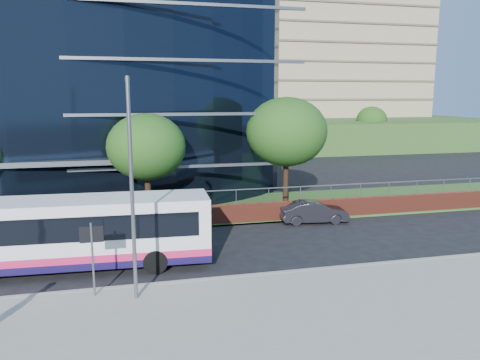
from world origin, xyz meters
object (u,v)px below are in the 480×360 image
object	(u,v)px
street_sign	(92,244)
tree_far_d	(287,132)
city_bus	(78,232)
streetlight_east	(132,183)
tree_far_c	(146,147)
tree_dist_f	(372,120)
tree_dist_e	(268,119)
parked_car	(314,212)

from	to	relation	value
street_sign	tree_far_d	xyz separation A→B (m)	(11.50, 11.59, 3.04)
city_bus	streetlight_east	bearing A→B (deg)	-57.28
tree_far_c	tree_dist_f	distance (m)	46.67
streetlight_east	city_bus	size ratio (longest dim) A/B	0.69
tree_far_c	tree_dist_e	xyz separation A→B (m)	(17.00, 31.00, 0.00)
street_sign	parked_car	size ratio (longest dim) A/B	0.70
tree_far_c	streetlight_east	bearing A→B (deg)	-95.11
tree_dist_f	streetlight_east	xyz separation A→B (m)	(-34.00, -44.17, 0.23)
tree_far_d	parked_car	bearing A→B (deg)	-80.54
tree_far_c	tree_far_d	distance (m)	9.08
city_bus	parked_car	bearing A→B (deg)	22.67
street_sign	tree_far_d	distance (m)	16.61
streetlight_east	tree_dist_f	bearing A→B (deg)	52.42
streetlight_east	city_bus	xyz separation A→B (m)	(-2.31, 3.99, -2.78)
street_sign	tree_far_d	world-z (taller)	tree_far_d
tree_far_d	tree_dist_f	world-z (taller)	tree_far_d
tree_dist_f	streetlight_east	distance (m)	55.74
tree_far_c	parked_car	bearing A→B (deg)	-14.62
tree_dist_e	city_bus	world-z (taller)	tree_dist_e
street_sign	parked_car	distance (m)	14.62
tree_far_d	city_bus	xyz separation A→B (m)	(-12.31, -8.18, -3.53)
tree_far_d	tree_dist_f	distance (m)	40.01
street_sign	streetlight_east	world-z (taller)	streetlight_east
tree_far_c	tree_dist_e	size ratio (longest dim) A/B	1.00
street_sign	tree_far_d	size ratio (longest dim) A/B	0.38
tree_dist_e	tree_dist_f	size ratio (longest dim) A/B	1.08
street_sign	tree_far_d	bearing A→B (deg)	45.22
tree_far_c	tree_far_d	world-z (taller)	tree_far_d
city_bus	parked_car	xyz separation A→B (m)	(12.89, 4.68, -1.00)
tree_far_c	tree_dist_f	xyz separation A→B (m)	(33.00, 33.00, -0.33)
tree_far_c	city_bus	distance (m)	8.41
streetlight_east	parked_car	distance (m)	14.20
parked_car	tree_dist_e	bearing A→B (deg)	-6.39
tree_far_c	tree_dist_f	size ratio (longest dim) A/B	1.08
street_sign	tree_dist_f	size ratio (longest dim) A/B	0.46
tree_far_c	streetlight_east	size ratio (longest dim) A/B	0.81
tree_dist_f	parked_car	xyz separation A→B (m)	(-23.42, -35.50, -3.55)
tree_far_d	streetlight_east	bearing A→B (deg)	-129.40
streetlight_east	city_bus	world-z (taller)	streetlight_east
tree_dist_f	city_bus	size ratio (longest dim) A/B	0.52
tree_dist_f	city_bus	world-z (taller)	tree_dist_f
tree_dist_f	street_sign	bearing A→B (deg)	-129.16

